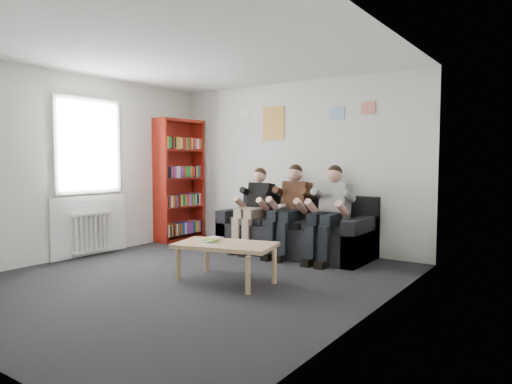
# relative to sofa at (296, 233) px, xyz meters

# --- Properties ---
(room_shell) EXTENTS (5.00, 5.00, 5.00)m
(room_shell) POSITION_rel_sofa_xyz_m (-0.29, -2.06, 1.03)
(room_shell) COLOR black
(room_shell) RESTS_ON ground
(sofa) EXTENTS (2.33, 0.96, 0.90)m
(sofa) POSITION_rel_sofa_xyz_m (0.00, 0.00, 0.00)
(sofa) COLOR black
(sofa) RESTS_ON ground
(bookshelf) EXTENTS (0.32, 0.97, 2.17)m
(bookshelf) POSITION_rel_sofa_xyz_m (-2.35, -0.10, 0.76)
(bookshelf) COLOR maroon
(bookshelf) RESTS_ON ground
(coffee_table) EXTENTS (1.15, 0.63, 0.46)m
(coffee_table) POSITION_rel_sofa_xyz_m (0.13, -1.88, 0.08)
(coffee_table) COLOR tan
(coffee_table) RESTS_ON ground
(game_cases) EXTENTS (0.22, 0.20, 0.05)m
(game_cases) POSITION_rel_sofa_xyz_m (-0.07, -1.89, 0.16)
(game_cases) COLOR silver
(game_cases) RESTS_ON coffee_table
(person_left) EXTENTS (0.38, 0.82, 1.32)m
(person_left) POSITION_rel_sofa_xyz_m (-0.65, -0.20, 0.34)
(person_left) COLOR black
(person_left) RESTS_ON sofa
(person_middle) EXTENTS (0.41, 0.88, 1.37)m
(person_middle) POSITION_rel_sofa_xyz_m (-0.00, -0.21, 0.36)
(person_middle) COLOR #4D3019
(person_middle) RESTS_ON sofa
(person_right) EXTENTS (0.41, 0.87, 1.37)m
(person_right) POSITION_rel_sofa_xyz_m (0.65, -0.21, 0.36)
(person_right) COLOR white
(person_right) RESTS_ON sofa
(radiator) EXTENTS (0.10, 0.64, 0.60)m
(radiator) POSITION_rel_sofa_xyz_m (-2.44, -1.86, 0.03)
(radiator) COLOR white
(radiator) RESTS_ON ground
(window) EXTENTS (0.05, 1.30, 2.36)m
(window) POSITION_rel_sofa_xyz_m (-2.52, -1.86, 0.70)
(window) COLOR white
(window) RESTS_ON room_shell
(poster_large) EXTENTS (0.42, 0.01, 0.55)m
(poster_large) POSITION_rel_sofa_xyz_m (-0.69, 0.43, 1.73)
(poster_large) COLOR #EAD652
(poster_large) RESTS_ON room_shell
(poster_blue) EXTENTS (0.25, 0.01, 0.20)m
(poster_blue) POSITION_rel_sofa_xyz_m (0.46, 0.43, 1.83)
(poster_blue) COLOR #3F83D8
(poster_blue) RESTS_ON room_shell
(poster_pink) EXTENTS (0.22, 0.01, 0.18)m
(poster_pink) POSITION_rel_sofa_xyz_m (0.96, 0.43, 1.88)
(poster_pink) COLOR #D6429F
(poster_pink) RESTS_ON room_shell
(poster_sign) EXTENTS (0.20, 0.01, 0.14)m
(poster_sign) POSITION_rel_sofa_xyz_m (-1.29, 0.43, 1.93)
(poster_sign) COLOR white
(poster_sign) RESTS_ON room_shell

